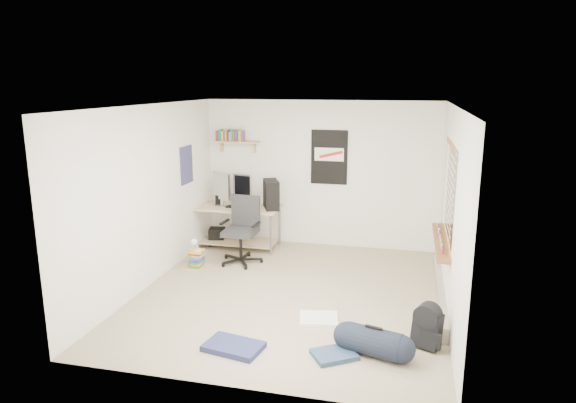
% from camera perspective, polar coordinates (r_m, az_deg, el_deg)
% --- Properties ---
extents(floor, '(4.00, 4.50, 0.01)m').
position_cam_1_polar(floor, '(7.04, 0.27, -10.24)').
color(floor, gray).
rests_on(floor, ground).
extents(ceiling, '(4.00, 4.50, 0.01)m').
position_cam_1_polar(ceiling, '(6.47, 0.29, 10.61)').
color(ceiling, white).
rests_on(ceiling, ground).
extents(back_wall, '(4.00, 0.01, 2.50)m').
position_cam_1_polar(back_wall, '(8.81, 3.62, 3.05)').
color(back_wall, silver).
rests_on(back_wall, ground).
extents(left_wall, '(0.01, 4.50, 2.50)m').
position_cam_1_polar(left_wall, '(7.35, -15.12, 0.59)').
color(left_wall, silver).
rests_on(left_wall, ground).
extents(right_wall, '(0.01, 4.50, 2.50)m').
position_cam_1_polar(right_wall, '(6.51, 17.75, -1.20)').
color(right_wall, silver).
rests_on(right_wall, ground).
extents(desk, '(1.72, 1.12, 0.72)m').
position_cam_1_polar(desk, '(8.88, -5.99, -2.78)').
color(desk, beige).
rests_on(desk, floor).
extents(monitor_left, '(0.42, 0.31, 0.46)m').
position_cam_1_polar(monitor_left, '(8.77, -7.38, 0.94)').
color(monitor_left, '#969599').
rests_on(monitor_left, desk).
extents(monitor_right, '(0.37, 0.19, 0.39)m').
position_cam_1_polar(monitor_right, '(8.95, -5.08, 1.02)').
color(monitor_right, '#929297').
rests_on(monitor_right, desk).
extents(pc_tower, '(0.38, 0.51, 0.48)m').
position_cam_1_polar(pc_tower, '(8.55, -1.89, 0.80)').
color(pc_tower, black).
rests_on(pc_tower, desk).
extents(keyboard, '(0.44, 0.18, 0.02)m').
position_cam_1_polar(keyboard, '(8.70, -5.47, -0.60)').
color(keyboard, black).
rests_on(keyboard, desk).
extents(speaker_left, '(0.10, 0.10, 0.18)m').
position_cam_1_polar(speaker_left, '(8.88, -7.69, 0.14)').
color(speaker_left, black).
rests_on(speaker_left, desk).
extents(speaker_right, '(0.12, 0.12, 0.19)m').
position_cam_1_polar(speaker_right, '(8.67, -3.60, -0.03)').
color(speaker_right, black).
rests_on(speaker_right, desk).
extents(office_chair, '(0.74, 0.74, 1.06)m').
position_cam_1_polar(office_chair, '(8.07, -5.30, -3.49)').
color(office_chair, '#262629').
rests_on(office_chair, floor).
extents(wall_shelf, '(0.80, 0.22, 0.24)m').
position_cam_1_polar(wall_shelf, '(8.98, -5.67, 6.62)').
color(wall_shelf, tan).
rests_on(wall_shelf, back_wall).
extents(poster_back_wall, '(0.62, 0.03, 0.92)m').
position_cam_1_polar(poster_back_wall, '(8.72, 4.59, 4.92)').
color(poster_back_wall, black).
rests_on(poster_back_wall, back_wall).
extents(poster_left_wall, '(0.02, 0.42, 0.60)m').
position_cam_1_polar(poster_left_wall, '(8.35, -11.21, 4.00)').
color(poster_left_wall, navy).
rests_on(poster_left_wall, left_wall).
extents(window, '(0.10, 1.50, 1.26)m').
position_cam_1_polar(window, '(6.75, 17.23, 1.09)').
color(window, brown).
rests_on(window, right_wall).
extents(baseboard_heater, '(0.08, 2.50, 0.18)m').
position_cam_1_polar(baseboard_heater, '(7.15, 16.53, -9.64)').
color(baseboard_heater, '#B7B2A8').
rests_on(baseboard_heater, floor).
extents(backpack, '(0.36, 0.33, 0.38)m').
position_cam_1_polar(backpack, '(5.86, 15.18, -13.57)').
color(backpack, black).
rests_on(backpack, floor).
extents(duffel_bag, '(0.38, 0.38, 0.60)m').
position_cam_1_polar(duffel_bag, '(5.61, 9.46, -15.25)').
color(duffel_bag, black).
rests_on(duffel_bag, floor).
extents(tshirt, '(0.51, 0.46, 0.04)m').
position_cam_1_polar(tshirt, '(6.33, 3.45, -12.86)').
color(tshirt, silver).
rests_on(tshirt, floor).
extents(jeans_a, '(0.67, 0.49, 0.07)m').
position_cam_1_polar(jeans_a, '(5.73, -6.07, -15.75)').
color(jeans_a, '#22284E').
rests_on(jeans_a, floor).
extents(jeans_b, '(0.54, 0.51, 0.05)m').
position_cam_1_polar(jeans_b, '(5.59, 5.13, -16.60)').
color(jeans_b, navy).
rests_on(jeans_b, floor).
extents(book_stack, '(0.51, 0.44, 0.30)m').
position_cam_1_polar(book_stack, '(8.06, -10.09, -6.19)').
color(book_stack, brown).
rests_on(book_stack, floor).
extents(desk_lamp, '(0.17, 0.21, 0.18)m').
position_cam_1_polar(desk_lamp, '(7.97, -10.08, -4.68)').
color(desk_lamp, silver).
rests_on(desk_lamp, book_stack).
extents(subwoofer, '(0.32, 0.32, 0.30)m').
position_cam_1_polar(subwoofer, '(9.12, -7.89, -3.88)').
color(subwoofer, black).
rests_on(subwoofer, floor).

